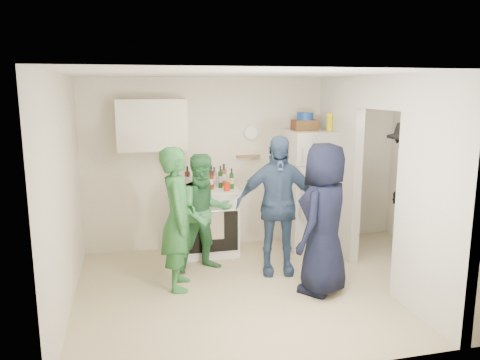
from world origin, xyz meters
name	(u,v)px	position (x,y,z in m)	size (l,w,h in m)	color
floor	(282,286)	(0.00, 0.00, 0.00)	(4.80, 4.80, 0.00)	tan
wall_back	(247,162)	(0.00, 1.70, 1.25)	(4.80, 4.80, 0.00)	silver
wall_front	(352,227)	(0.00, -1.70, 1.25)	(4.80, 4.80, 0.00)	silver
wall_left	(64,196)	(-2.40, 0.00, 1.25)	(3.40, 3.40, 0.00)	silver
wall_right	(463,176)	(2.40, 0.00, 1.25)	(3.40, 3.40, 0.00)	silver
ceiling	(286,74)	(0.00, 0.00, 2.50)	(4.80, 4.80, 0.00)	white
partition_pier_back	(338,166)	(1.20, 1.10, 1.25)	(0.12, 1.20, 2.50)	silver
partition_pier_front	(435,201)	(1.20, -1.10, 1.25)	(0.12, 1.20, 2.50)	silver
partition_header	(383,92)	(1.20, 0.00, 2.30)	(0.12, 1.00, 0.40)	silver
stove	(209,221)	(-0.65, 1.37, 0.47)	(0.79, 0.66, 0.95)	white
upper_cabinet	(152,125)	(-1.40, 1.52, 1.85)	(0.95, 0.34, 0.70)	silver
fridge	(311,189)	(0.88, 1.34, 0.87)	(0.72, 0.70, 1.74)	silver
wicker_basket	(305,125)	(0.78, 1.39, 1.82)	(0.35, 0.25, 0.15)	brown
blue_bowl	(305,116)	(0.78, 1.39, 1.95)	(0.24, 0.24, 0.11)	navy
yellow_cup_stack_top	(330,122)	(1.10, 1.24, 1.87)	(0.09, 0.09, 0.25)	#FFF615
wall_clock	(251,132)	(0.05, 1.68, 1.70)	(0.22, 0.22, 0.03)	white
spice_shelf	(248,156)	(0.00, 1.65, 1.35)	(0.35, 0.08, 0.03)	olive
nook_window	(454,143)	(2.38, 0.20, 1.65)	(0.03, 0.70, 0.80)	black
nook_window_frame	(453,143)	(2.36, 0.20, 1.65)	(0.04, 0.76, 0.86)	white
nook_valance	(454,116)	(2.34, 0.20, 2.00)	(0.04, 0.82, 0.18)	white
yellow_cup_stack_stove	(203,184)	(-0.77, 1.15, 1.07)	(0.09, 0.09, 0.25)	gold
red_cup	(227,187)	(-0.43, 1.17, 1.01)	(0.09, 0.09, 0.12)	red
person_green_left	(178,219)	(-1.20, 0.28, 0.85)	(0.62, 0.41, 1.70)	#2D7030
person_green_center	(205,213)	(-0.81, 0.75, 0.77)	(0.75, 0.58, 1.53)	#3D8B4F
person_denim	(277,205)	(0.07, 0.46, 0.89)	(1.04, 0.43, 1.78)	#355174
person_navy	(324,219)	(0.42, -0.22, 0.88)	(0.86, 0.56, 1.75)	black
person_nook	(410,189)	(2.02, 0.54, 0.98)	(1.26, 0.73, 1.95)	black
bottle_a	(187,177)	(-0.93, 1.50, 1.10)	(0.08, 0.08, 0.31)	maroon
bottle_b	(198,179)	(-0.81, 1.31, 1.10)	(0.07, 0.07, 0.31)	#1C5425
bottle_c	(200,177)	(-0.74, 1.52, 1.10)	(0.07, 0.07, 0.30)	silver
bottle_d	(211,180)	(-0.61, 1.33, 1.09)	(0.06, 0.06, 0.28)	#592B0F
bottle_e	(214,176)	(-0.53, 1.56, 1.09)	(0.06, 0.06, 0.28)	gray
bottle_f	(220,177)	(-0.47, 1.39, 1.11)	(0.06, 0.06, 0.32)	#173413
bottle_g	(224,175)	(-0.39, 1.53, 1.11)	(0.07, 0.07, 0.32)	brown
bottle_h	(188,182)	(-0.95, 1.27, 1.08)	(0.08, 0.08, 0.27)	#AAACB6
bottle_i	(212,176)	(-0.58, 1.47, 1.11)	(0.07, 0.07, 0.32)	#561A0E
bottle_j	(232,179)	(-0.33, 1.28, 1.10)	(0.06, 0.06, 0.30)	#1A4D1A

